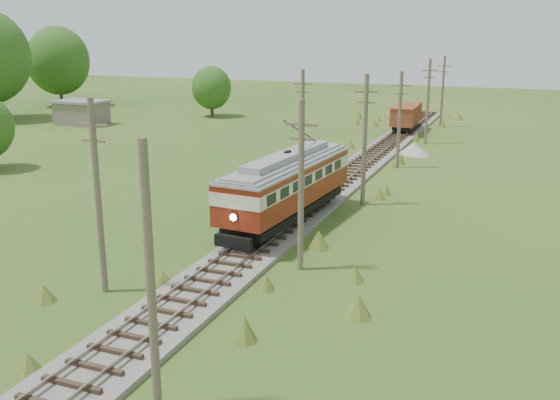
% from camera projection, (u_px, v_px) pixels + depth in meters
% --- Properties ---
extents(railbed_main, '(3.60, 96.00, 0.57)m').
position_uv_depth(railbed_main, '(331.00, 188.00, 47.23)').
color(railbed_main, '#605B54').
rests_on(railbed_main, ground).
extents(streetcar, '(4.10, 13.45, 6.10)m').
position_uv_depth(streetcar, '(287.00, 182.00, 38.23)').
color(streetcar, black).
rests_on(streetcar, ground).
extents(gondola, '(2.93, 8.21, 2.70)m').
position_uv_depth(gondola, '(406.00, 116.00, 73.47)').
color(gondola, black).
rests_on(gondola, ground).
extents(gravel_pile, '(3.12, 3.31, 1.14)m').
position_uv_depth(gravel_pile, '(415.00, 149.00, 60.88)').
color(gravel_pile, gray).
rests_on(gravel_pile, ground).
extents(utility_pole_r_1, '(0.30, 0.30, 8.80)m').
position_uv_depth(utility_pole_r_1, '(151.00, 280.00, 19.02)').
color(utility_pole_r_1, brown).
rests_on(utility_pole_r_1, ground).
extents(utility_pole_r_2, '(1.60, 0.30, 8.60)m').
position_uv_depth(utility_pole_r_2, '(301.00, 185.00, 30.59)').
color(utility_pole_r_2, brown).
rests_on(utility_pole_r_2, ground).
extents(utility_pole_r_3, '(1.60, 0.30, 9.00)m').
position_uv_depth(utility_pole_r_3, '(365.00, 139.00, 42.23)').
color(utility_pole_r_3, brown).
rests_on(utility_pole_r_3, ground).
extents(utility_pole_r_4, '(1.60, 0.30, 8.40)m').
position_uv_depth(utility_pole_r_4, '(399.00, 119.00, 54.03)').
color(utility_pole_r_4, brown).
rests_on(utility_pole_r_4, ground).
extents(utility_pole_r_5, '(1.60, 0.30, 8.90)m').
position_uv_depth(utility_pole_r_5, '(428.00, 101.00, 65.47)').
color(utility_pole_r_5, brown).
rests_on(utility_pole_r_5, ground).
extents(utility_pole_r_6, '(1.60, 0.30, 8.70)m').
position_uv_depth(utility_pole_r_6, '(443.00, 91.00, 77.22)').
color(utility_pole_r_6, brown).
rests_on(utility_pole_r_6, ground).
extents(utility_pole_l_a, '(1.60, 0.30, 9.00)m').
position_uv_depth(utility_pole_l_a, '(98.00, 196.00, 27.84)').
color(utility_pole_l_a, brown).
rests_on(utility_pole_l_a, ground).
extents(utility_pole_l_b, '(1.60, 0.30, 8.60)m').
position_uv_depth(utility_pole_l_b, '(303.00, 119.00, 53.09)').
color(utility_pole_l_b, brown).
rests_on(utility_pole_l_b, ground).
extents(tree_left_5, '(9.66, 9.66, 12.44)m').
position_uv_depth(tree_left_5, '(58.00, 61.00, 97.64)').
color(tree_left_5, '#38281C').
rests_on(tree_left_5, ground).
extents(tree_mid_a, '(5.46, 5.46, 7.03)m').
position_uv_depth(tree_mid_a, '(211.00, 88.00, 86.68)').
color(tree_mid_a, '#38281C').
rests_on(tree_mid_a, ground).
extents(shed, '(6.40, 4.40, 3.10)m').
position_uv_depth(shed, '(81.00, 112.00, 79.95)').
color(shed, slate).
rests_on(shed, ground).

